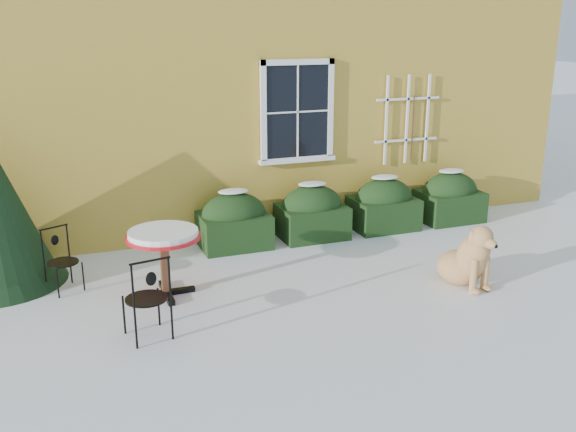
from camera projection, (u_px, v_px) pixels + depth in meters
name	position (u px, v px, depth m)	size (l,w,h in m)	color
ground	(317.00, 309.00, 7.77)	(80.00, 80.00, 0.00)	white
house	(184.00, 28.00, 13.10)	(12.40, 8.40, 6.40)	gold
hedge_row	(349.00, 209.00, 10.50)	(4.95, 0.80, 0.91)	black
bistro_table	(164.00, 241.00, 7.97)	(0.94, 0.94, 0.87)	black
patio_chair_near	(148.00, 297.00, 6.93)	(0.51, 0.50, 0.97)	black
patio_chair_far	(61.00, 260.00, 8.23)	(0.48, 0.48, 0.83)	black
dog	(468.00, 260.00, 8.38)	(0.66, 1.01, 0.90)	tan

